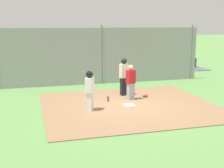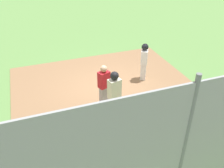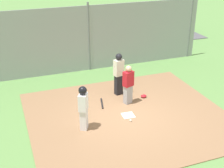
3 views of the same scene
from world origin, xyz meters
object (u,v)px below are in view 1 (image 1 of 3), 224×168
object	(u,v)px
parked_car_blue	(167,60)
parked_car_white	(38,65)
home_plate	(129,105)
catcher	(131,82)
parked_car_dark	(2,65)
catcher_mask	(145,96)
runner	(90,88)
baseball	(131,107)
baseball_bat	(108,99)
umpire	(124,76)

from	to	relation	value
parked_car_blue	parked_car_white	xyz separation A→B (m)	(9.80, -0.08, 0.00)
home_plate	catcher	distance (m)	1.29
catcher	parked_car_dark	distance (m)	11.19
catcher_mask	parked_car_dark	world-z (taller)	parked_car_dark
runner	parked_car_white	bearing A→B (deg)	129.33
catcher	parked_car_white	bearing A→B (deg)	-175.51
catcher	parked_car_blue	distance (m)	10.58
parked_car_blue	parked_car_white	world-z (taller)	same
home_plate	parked_car_blue	size ratio (longest dim) A/B	0.10
home_plate	catcher_mask	distance (m)	1.64
baseball	parked_car_white	xyz separation A→B (m)	(3.35, -10.11, 0.55)
home_plate	baseball_bat	world-z (taller)	baseball_bat
baseball_bat	parked_car_white	xyz separation A→B (m)	(2.80, -8.52, 0.55)
baseball_bat	catcher_mask	size ratio (longest dim) A/B	3.41
baseball	parked_car_blue	size ratio (longest dim) A/B	0.02
catcher	parked_car_blue	world-z (taller)	catcher
home_plate	baseball	bearing A→B (deg)	79.91
runner	umpire	bearing A→B (deg)	74.89
umpire	parked_car_dark	bearing A→B (deg)	-157.20
umpire	parked_car_dark	world-z (taller)	umpire
catcher	baseball_bat	distance (m)	1.30
baseball	parked_car_blue	xyz separation A→B (m)	(-6.45, -10.03, 0.55)
catcher_mask	runner	bearing A→B (deg)	25.78
catcher	baseball_bat	xyz separation A→B (m)	(1.00, -0.27, -0.79)
home_plate	parked_car_dark	world-z (taller)	parked_car_dark
catcher_mask	umpire	bearing A→B (deg)	-37.80
catcher	parked_car_blue	bearing A→B (deg)	126.55
baseball	parked_car_dark	world-z (taller)	parked_car_dark
baseball_bat	home_plate	bearing A→B (deg)	41.53
runner	parked_car_blue	world-z (taller)	runner
catcher	parked_car_dark	bearing A→B (deg)	-165.06
parked_car_blue	baseball_bat	bearing A→B (deg)	-136.77
catcher	home_plate	bearing A→B (deg)	-41.07
baseball	parked_car_blue	bearing A→B (deg)	-122.75
runner	parked_car_blue	bearing A→B (deg)	80.50
baseball	parked_car_white	distance (m)	10.66
umpire	baseball_bat	xyz separation A→B (m)	(0.94, 0.61, -0.92)
umpire	catcher_mask	xyz separation A→B (m)	(-0.85, 0.66, -0.89)
parked_car_blue	catcher	bearing A→B (deg)	-131.67
parked_car_white	catcher	bearing A→B (deg)	-75.61
umpire	runner	size ratio (longest dim) A/B	1.12
catcher_mask	parked_car_blue	bearing A→B (deg)	-121.49
home_plate	umpire	distance (m)	2.06
umpire	baseball_bat	size ratio (longest dim) A/B	2.19
runner	baseball_bat	xyz separation A→B (m)	(-1.14, -1.47, -0.87)
catcher	baseball	distance (m)	1.60
umpire	baseball_bat	bearing A→B (deg)	-70.73
catcher	umpire	world-z (taller)	umpire
parked_car_white	parked_car_blue	bearing A→B (deg)	-9.43
umpire	parked_car_dark	size ratio (longest dim) A/B	0.41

